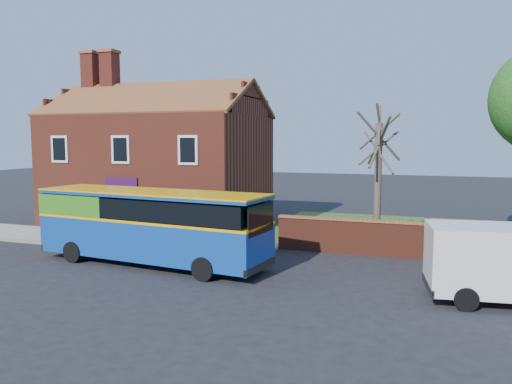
% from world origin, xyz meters
% --- Properties ---
extents(ground, '(120.00, 120.00, 0.00)m').
position_xyz_m(ground, '(0.00, 0.00, 0.00)').
color(ground, black).
rests_on(ground, ground).
extents(pavement, '(18.00, 3.50, 0.12)m').
position_xyz_m(pavement, '(-7.00, 5.75, 0.06)').
color(pavement, gray).
rests_on(pavement, ground).
extents(kerb, '(18.00, 0.15, 0.14)m').
position_xyz_m(kerb, '(-7.00, 4.00, 0.07)').
color(kerb, slate).
rests_on(kerb, ground).
extents(shop_building, '(12.30, 8.13, 10.50)m').
position_xyz_m(shop_building, '(-7.02, 11.50, 3.41)').
color(shop_building, maroon).
rests_on(shop_building, ground).
extents(bus, '(10.21, 3.61, 3.05)m').
position_xyz_m(bus, '(-2.39, 2.38, 1.73)').
color(bus, '#0E3E9B').
rests_on(bus, ground).
extents(bare_tree, '(2.42, 2.88, 6.45)m').
position_xyz_m(bare_tree, '(6.30, 8.86, 3.31)').
color(bare_tree, '#4C4238').
rests_on(bare_tree, ground).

